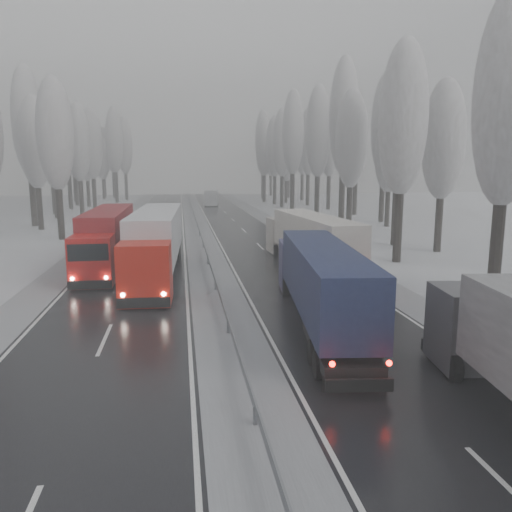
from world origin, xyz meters
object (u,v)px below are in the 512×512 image
object	(u,v)px
truck_red_red	(107,234)
box_truck_distant	(211,198)
truck_red_white	(156,239)
truck_blue_box	(319,278)
truck_cream_box	(309,237)

from	to	relation	value
truck_red_red	box_truck_distant	bearing A→B (deg)	78.98
truck_red_white	truck_blue_box	bearing A→B (deg)	-53.35
truck_red_white	truck_red_red	size ratio (longest dim) A/B	1.07
box_truck_distant	truck_red_red	bearing A→B (deg)	-95.26
box_truck_distant	truck_red_red	world-z (taller)	truck_red_red
box_truck_distant	truck_red_red	size ratio (longest dim) A/B	0.51
truck_blue_box	box_truck_distant	bearing A→B (deg)	96.34
box_truck_distant	truck_red_white	bearing A→B (deg)	-91.22
box_truck_distant	truck_red_white	size ratio (longest dim) A/B	0.48
truck_red_white	truck_red_red	xyz separation A→B (m)	(-3.75, 4.56, -0.16)
truck_blue_box	truck_cream_box	xyz separation A→B (m)	(2.88, 12.84, 0.06)
truck_blue_box	truck_red_white	distance (m)	13.85
truck_blue_box	truck_cream_box	bearing A→B (deg)	83.51
truck_blue_box	box_truck_distant	size ratio (longest dim) A/B	1.84
truck_blue_box	truck_cream_box	world-z (taller)	truck_cream_box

